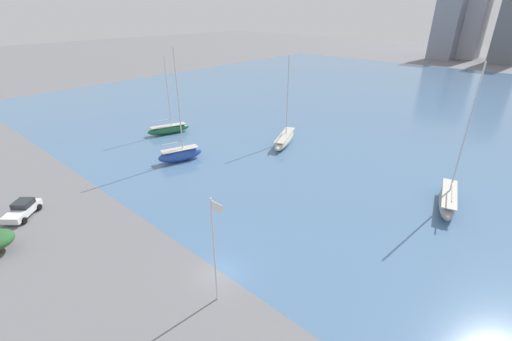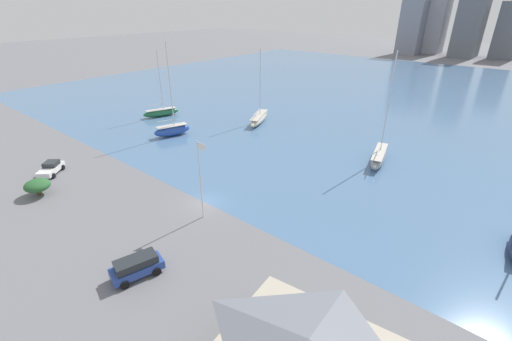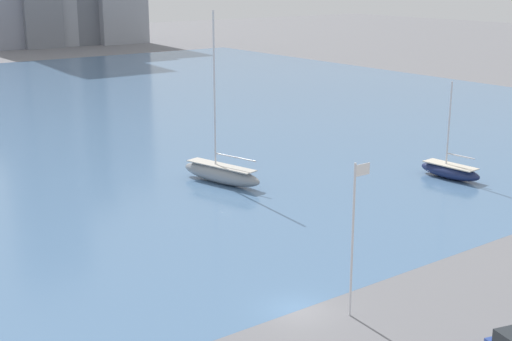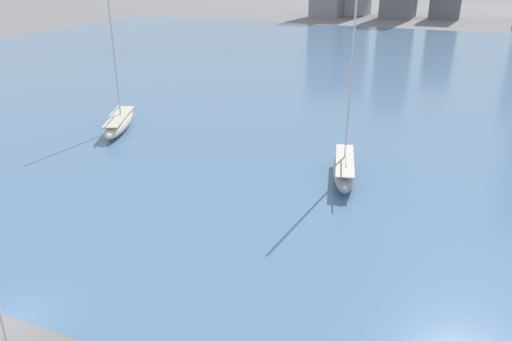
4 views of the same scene
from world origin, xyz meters
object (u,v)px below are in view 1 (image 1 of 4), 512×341
(sailboat_cream, at_px, (285,139))
(flag_pole, at_px, (214,248))
(sailboat_blue, at_px, (180,154))
(sailboat_green, at_px, (169,129))
(parked_pickup_white, at_px, (22,209))
(sailboat_gray, at_px, (448,199))

(sailboat_cream, bearing_deg, flag_pole, -84.68)
(flag_pole, height_order, sailboat_blue, sailboat_blue)
(flag_pole, height_order, sailboat_green, sailboat_green)
(flag_pole, relative_size, parked_pickup_white, 2.02)
(sailboat_green, relative_size, parked_pickup_white, 2.99)
(sailboat_green, xyz_separation_m, sailboat_gray, (47.02, 6.82, 0.11))
(sailboat_cream, height_order, sailboat_blue, sailboat_blue)
(flag_pole, bearing_deg, parked_pickup_white, -165.97)
(sailboat_green, bearing_deg, sailboat_blue, -8.75)
(sailboat_gray, bearing_deg, parked_pickup_white, -149.58)
(sailboat_gray, bearing_deg, flag_pole, -122.84)
(sailboat_gray, xyz_separation_m, parked_pickup_white, (-35.57, -34.78, -0.20))
(flag_pole, bearing_deg, sailboat_gray, 71.09)
(sailboat_cream, bearing_deg, sailboat_gray, -31.18)
(flag_pole, relative_size, sailboat_green, 0.68)
(parked_pickup_white, bearing_deg, sailboat_blue, 46.96)
(flag_pole, distance_m, sailboat_blue, 29.74)
(flag_pole, height_order, parked_pickup_white, flag_pole)
(sailboat_cream, relative_size, sailboat_blue, 0.88)
(parked_pickup_white, bearing_deg, sailboat_green, 70.88)
(flag_pole, height_order, sailboat_gray, sailboat_gray)
(flag_pole, bearing_deg, sailboat_green, 150.05)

